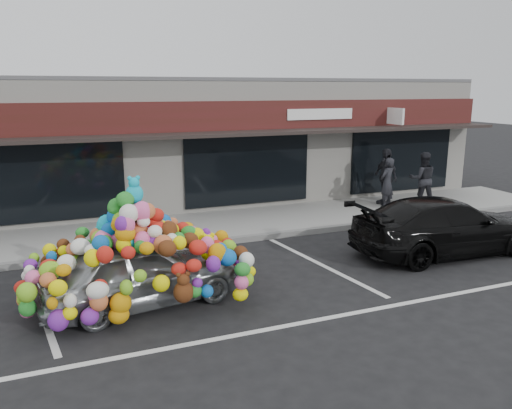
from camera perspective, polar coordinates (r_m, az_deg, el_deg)
name	(u,v)px	position (r m, az deg, el deg)	size (l,w,h in m)	color
ground	(206,285)	(10.56, -5.70, -9.09)	(90.00, 90.00, 0.00)	black
shop_building	(138,141)	(18.14, -13.32, 7.05)	(24.00, 7.20, 4.31)	white
sidewalk	(167,231)	(14.22, -10.18, -3.01)	(26.00, 3.00, 0.15)	gray
kerb	(179,247)	(12.81, -8.81, -4.77)	(26.00, 0.18, 0.16)	slate
parking_stripe_left	(40,305)	(10.42, -23.47, -10.45)	(0.12, 4.40, 0.01)	silver
parking_stripe_mid	(320,264)	(11.74, 7.37, -6.78)	(0.12, 4.40, 0.01)	silver
parking_stripe_right	(496,239)	(15.01, 25.77, -3.56)	(0.12, 4.40, 0.01)	silver
lane_line	(348,314)	(9.37, 10.52, -12.21)	(14.00, 0.12, 0.01)	silver
toy_car	(140,264)	(9.58, -13.09, -6.67)	(2.74, 4.23, 2.33)	silver
black_sedan	(445,226)	(13.06, 20.81, -2.32)	(4.77, 1.94, 1.39)	black
pedestrian_a	(387,183)	(16.80, 14.74, 2.40)	(0.60, 0.39, 1.65)	black
pedestrian_b	(422,179)	(17.45, 18.49, 2.79)	(0.87, 0.68, 1.80)	black
pedestrian_c	(386,177)	(17.26, 14.59, 3.11)	(0.46, 1.11, 1.89)	black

